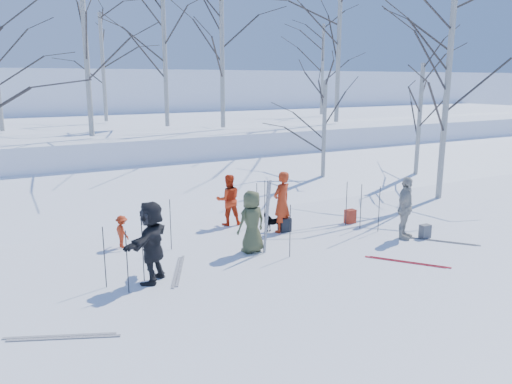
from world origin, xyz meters
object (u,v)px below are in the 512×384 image
skier_red_seated (122,232)px  backpack_grey (425,231)px  dog (274,222)px  skier_redor_behind (228,200)px  skier_cream_east (405,208)px  skier_olive_center (252,222)px  skier_grey_west (152,242)px  skier_red_north (282,202)px  backpack_red (350,216)px  backpack_dark (285,225)px

skier_red_seated → backpack_grey: size_ratio=2.27×
skier_red_seated → dog: (4.21, -0.72, -0.16)m
dog → backpack_grey: size_ratio=1.71×
skier_redor_behind → skier_cream_east: size_ratio=0.89×
skier_olive_center → skier_grey_west: 2.87m
skier_redor_behind → backpack_grey: 5.72m
skier_redor_behind → skier_grey_west: 4.59m
skier_red_north → skier_red_seated: bearing=-30.5°
skier_red_north → skier_redor_behind: skier_red_north is taller
skier_olive_center → skier_grey_west: bearing=4.4°
skier_red_north → skier_cream_east: 3.42m
backpack_red → skier_grey_west: bearing=-167.6°
dog → backpack_grey: bearing=92.1°
skier_red_north → skier_redor_behind: size_ratio=1.15×
skier_grey_west → skier_cream_east: bearing=129.5°
skier_red_seated → skier_redor_behind: bearing=-93.4°
skier_redor_behind → backpack_dark: skier_redor_behind is taller
skier_red_seated → backpack_dark: bearing=-113.7°
dog → backpack_grey: 4.22m
skier_redor_behind → backpack_grey: skier_redor_behind is taller
skier_grey_west → backpack_dark: bearing=154.0°
skier_redor_behind → skier_red_seated: 3.42m
dog → backpack_grey: (3.36, -2.56, -0.08)m
skier_cream_east → skier_grey_west: 7.03m
backpack_red → skier_olive_center: bearing=-167.7°
dog → backpack_dark: (0.26, -0.15, -0.07)m
dog → skier_redor_behind: bearing=-106.7°
skier_red_seated → skier_red_north: bearing=-113.7°
skier_redor_behind → backpack_dark: (1.12, -1.42, -0.57)m
skier_olive_center → skier_red_north: skier_red_north is taller
skier_olive_center → skier_cream_east: size_ratio=0.92×
skier_olive_center → backpack_grey: size_ratio=4.22×
skier_olive_center → backpack_red: 4.04m
backpack_red → dog: bearing=171.3°
backpack_grey → backpack_dark: bearing=142.0°
backpack_red → backpack_dark: size_ratio=1.05×
skier_cream_east → dog: skier_cream_east is taller
skier_red_seated → skier_grey_west: bearing=167.4°
skier_grey_west → dog: skier_grey_west is taller
skier_cream_east → skier_grey_west: bearing=148.5°
backpack_dark → skier_cream_east: bearing=-40.4°
skier_red_north → skier_red_seated: size_ratio=2.06×
skier_red_north → backpack_red: size_ratio=4.22×
skier_olive_center → dog: 1.95m
skier_olive_center → skier_grey_west: size_ratio=0.89×
skier_cream_east → skier_grey_west: size_ratio=0.96×
skier_red_seated → backpack_red: (6.71, -1.10, -0.22)m
backpack_grey → skier_redor_behind: bearing=137.7°
backpack_grey → backpack_dark: size_ratio=0.95×
skier_olive_center → skier_red_seated: (-2.80, 1.96, -0.37)m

